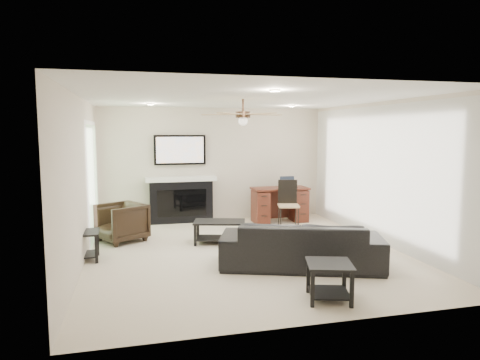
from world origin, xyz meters
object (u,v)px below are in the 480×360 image
(coffee_table, at_px, (220,232))
(fireplace_unit, at_px, (181,179))
(sofa, at_px, (301,244))
(armchair, at_px, (121,222))
(desk, at_px, (280,205))

(coffee_table, xyz_separation_m, fireplace_unit, (-0.47, 1.91, 0.75))
(sofa, height_order, armchair, armchair)
(armchair, distance_m, fireplace_unit, 1.93)
(sofa, xyz_separation_m, desk, (0.74, 3.06, 0.04))
(sofa, distance_m, armchair, 3.37)
(armchair, height_order, coffee_table, armchair)
(sofa, height_order, fireplace_unit, fireplace_unit)
(coffee_table, height_order, desk, desk)
(sofa, xyz_separation_m, fireplace_unit, (-1.37, 3.51, 0.62))
(armchair, relative_size, desk, 0.63)
(sofa, relative_size, fireplace_unit, 1.22)
(sofa, xyz_separation_m, armchair, (-2.60, 2.15, 0.01))
(coffee_table, relative_size, desk, 0.74)
(sofa, relative_size, desk, 1.91)
(desk, bearing_deg, coffee_table, -138.33)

